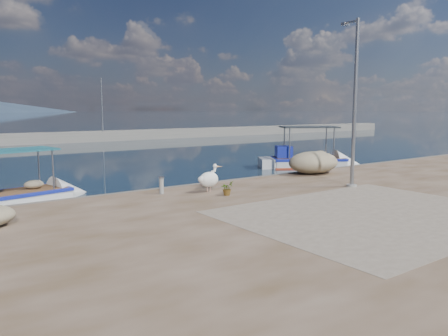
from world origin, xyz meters
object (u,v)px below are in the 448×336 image
at_px(boat_left, 17,199).
at_px(bollard_near, 161,184).
at_px(boat_right, 307,163).
at_px(pelican, 209,179).
at_px(lamp_post, 354,109).

height_order(boat_left, bollard_near, boat_left).
bearing_deg(boat_left, boat_right, -7.40).
distance_m(boat_left, pelican, 7.81).
bearing_deg(boat_left, bollard_near, -50.83).
height_order(pelican, lamp_post, lamp_post).
relative_size(boat_right, lamp_post, 0.96).
bearing_deg(boat_right, bollard_near, -128.11).
xyz_separation_m(boat_right, pelican, (-11.55, -5.65, 0.78)).
xyz_separation_m(boat_left, lamp_post, (11.93, -7.11, 3.60)).
bearing_deg(boat_left, lamp_post, -41.82).
bearing_deg(bollard_near, boat_left, 140.20).
distance_m(boat_right, lamp_post, 10.76).
bearing_deg(boat_right, boat_left, -144.78).
relative_size(boat_left, bollard_near, 8.14).
height_order(pelican, bollard_near, pelican).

